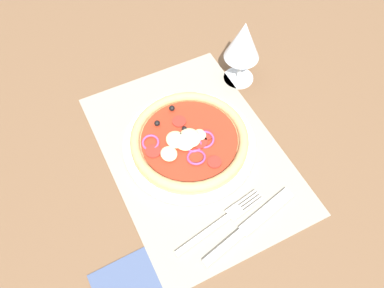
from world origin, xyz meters
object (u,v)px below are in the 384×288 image
object	(u,v)px
plate	(189,144)
fork	(224,220)
knife	(250,225)
wine_glass	(243,43)
pizza	(189,140)

from	to	relation	value
plate	fork	xyz separation A→B (cm)	(16.26, -1.47, -0.29)
plate	knife	world-z (taller)	plate
fork	wine_glass	bearing A→B (deg)	45.27
pizza	fork	world-z (taller)	pizza
pizza	fork	bearing A→B (deg)	-4.87
plate	fork	size ratio (longest dim) A/B	1.40
fork	wine_glass	distance (cm)	34.58
plate	knife	distance (cm)	19.25
plate	pizza	xyz separation A→B (cm)	(0.02, -0.09, 1.62)
pizza	wine_glass	world-z (taller)	wine_glass
plate	knife	bearing A→B (deg)	5.80
knife	wine_glass	bearing A→B (deg)	49.76
pizza	knife	world-z (taller)	pizza
plate	fork	world-z (taller)	plate
fork	plate	bearing A→B (deg)	74.62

